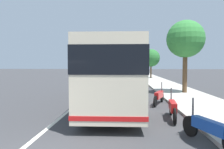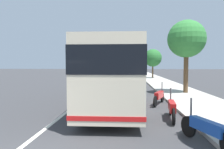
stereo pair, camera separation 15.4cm
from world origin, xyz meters
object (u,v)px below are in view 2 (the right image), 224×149
(car_oncoming, at_px, (124,79))
(car_behind_bus, at_px, (101,72))
(motorcycle_angled, at_px, (172,108))
(motorcycle_nearest_curb, at_px, (207,129))
(roadside_tree_mid_block, at_px, (186,39))
(car_ahead_same_lane, at_px, (97,76))
(roadside_tree_far_block, at_px, (153,58))
(coach_bus, at_px, (114,71))
(motorcycle_far_end, at_px, (159,96))

(car_oncoming, xyz_separation_m, car_behind_bus, (21.13, 5.28, -0.02))
(motorcycle_angled, xyz_separation_m, car_behind_bus, (35.61, 7.60, 0.25))
(motorcycle_nearest_curb, relative_size, roadside_tree_mid_block, 0.38)
(car_behind_bus, bearing_deg, car_oncoming, 9.89)
(car_ahead_same_lane, xyz_separation_m, roadside_tree_far_block, (3.87, -8.85, 2.80))
(car_oncoming, bearing_deg, coach_bus, -177.87)
(motorcycle_far_end, height_order, car_behind_bus, car_behind_bus)
(car_ahead_same_lane, bearing_deg, car_oncoming, 27.76)
(motorcycle_angled, relative_size, roadside_tree_far_block, 0.45)
(car_ahead_same_lane, bearing_deg, coach_bus, 9.55)
(car_oncoming, bearing_deg, roadside_tree_far_block, -18.54)
(car_behind_bus, xyz_separation_m, roadside_tree_mid_block, (-27.96, -10.29, 3.58))
(motorcycle_nearest_curb, distance_m, roadside_tree_far_block, 28.65)
(motorcycle_nearest_curb, xyz_separation_m, car_behind_bus, (38.44, 7.97, 0.25))
(motorcycle_angled, height_order, motorcycle_far_end, motorcycle_angled)
(motorcycle_far_end, xyz_separation_m, car_ahead_same_lane, (18.45, 6.51, 0.19))
(car_ahead_same_lane, bearing_deg, motorcycle_far_end, 16.97)
(car_ahead_same_lane, distance_m, car_behind_bus, 13.92)
(coach_bus, distance_m, roadside_tree_far_block, 22.63)
(car_ahead_same_lane, height_order, car_behind_bus, car_behind_bus)
(motorcycle_nearest_curb, height_order, car_oncoming, car_oncoming)
(motorcycle_angled, relative_size, car_behind_bus, 0.51)
(motorcycle_nearest_curb, relative_size, roadside_tree_far_block, 0.44)
(motorcycle_far_end, distance_m, car_behind_bus, 33.20)
(motorcycle_nearest_curb, xyz_separation_m, car_ahead_same_lane, (24.56, 6.91, 0.19))
(car_ahead_same_lane, relative_size, roadside_tree_far_block, 0.90)
(coach_bus, bearing_deg, motorcycle_angled, -144.27)
(motorcycle_nearest_curb, xyz_separation_m, roadside_tree_mid_block, (10.48, -2.33, 3.83))
(motorcycle_far_end, bearing_deg, car_ahead_same_lane, 41.71)
(roadside_tree_mid_block, bearing_deg, motorcycle_angled, 160.59)
(motorcycle_nearest_curb, relative_size, car_oncoming, 0.55)
(coach_bus, distance_m, car_oncoming, 10.97)
(motorcycle_angled, relative_size, car_ahead_same_lane, 0.50)
(motorcycle_nearest_curb, relative_size, motorcycle_angled, 0.99)
(car_behind_bus, height_order, roadside_tree_far_block, roadside_tree_far_block)
(motorcycle_angled, bearing_deg, roadside_tree_far_block, 1.91)
(motorcycle_nearest_curb, xyz_separation_m, car_oncoming, (17.31, 2.69, 0.27))
(motorcycle_far_end, bearing_deg, roadside_tree_mid_block, -9.74)
(motorcycle_angled, height_order, car_behind_bus, car_behind_bus)
(motorcycle_angled, height_order, roadside_tree_far_block, roadside_tree_far_block)
(coach_bus, bearing_deg, car_behind_bus, 7.60)
(roadside_tree_far_block, bearing_deg, roadside_tree_mid_block, -178.75)
(car_oncoming, height_order, roadside_tree_far_block, roadside_tree_far_block)
(motorcycle_far_end, height_order, car_oncoming, car_oncoming)
(coach_bus, relative_size, car_oncoming, 2.96)
(motorcycle_angled, relative_size, car_oncoming, 0.55)
(motorcycle_far_end, distance_m, roadside_tree_far_block, 22.64)
(motorcycle_far_end, bearing_deg, car_behind_bus, 35.43)
(motorcycle_angled, xyz_separation_m, roadside_tree_mid_block, (7.65, -2.70, 3.83))
(car_ahead_same_lane, bearing_deg, motorcycle_angled, 14.29)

